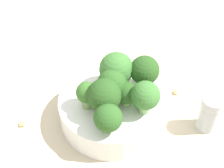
# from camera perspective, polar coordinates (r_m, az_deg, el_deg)

# --- Properties ---
(ground_plane) EXTENTS (3.00, 3.00, 0.00)m
(ground_plane) POSITION_cam_1_polar(r_m,az_deg,el_deg) (0.56, 0.00, -6.15)
(ground_plane) COLOR beige
(bowl) EXTENTS (0.18, 0.18, 0.05)m
(bowl) POSITION_cam_1_polar(r_m,az_deg,el_deg) (0.54, 0.00, -4.48)
(bowl) COLOR white
(bowl) RESTS_ON ground_plane
(broccoli_floret_0) EXTENTS (0.05, 0.05, 0.06)m
(broccoli_floret_0) POSITION_cam_1_polar(r_m,az_deg,el_deg) (0.50, -0.53, -0.08)
(broccoli_floret_0) COLOR #84AD66
(broccoli_floret_0) RESTS_ON bowl
(broccoli_floret_1) EXTENTS (0.05, 0.05, 0.06)m
(broccoli_floret_1) POSITION_cam_1_polar(r_m,az_deg,el_deg) (0.48, 6.13, -2.24)
(broccoli_floret_1) COLOR #8EB770
(broccoli_floret_1) RESTS_ON bowl
(broccoli_floret_2) EXTENTS (0.06, 0.06, 0.07)m
(broccoli_floret_2) POSITION_cam_1_polar(r_m,az_deg,el_deg) (0.52, 0.80, 2.63)
(broccoli_floret_2) COLOR #84AD66
(broccoli_floret_2) RESTS_ON bowl
(broccoli_floret_3) EXTENTS (0.04, 0.04, 0.05)m
(broccoli_floret_3) POSITION_cam_1_polar(r_m,az_deg,el_deg) (0.46, -0.72, -6.27)
(broccoli_floret_3) COLOR #7A9E5B
(broccoli_floret_3) RESTS_ON bowl
(broccoli_floret_4) EXTENTS (0.05, 0.05, 0.07)m
(broccoli_floret_4) POSITION_cam_1_polar(r_m,az_deg,el_deg) (0.47, -1.42, -2.20)
(broccoli_floret_4) COLOR #84AD66
(broccoli_floret_4) RESTS_ON bowl
(broccoli_floret_5) EXTENTS (0.03, 0.03, 0.05)m
(broccoli_floret_5) POSITION_cam_1_polar(r_m,az_deg,el_deg) (0.49, -4.54, -1.99)
(broccoli_floret_5) COLOR #7A9E5B
(broccoli_floret_5) RESTS_ON bowl
(broccoli_floret_6) EXTENTS (0.05, 0.05, 0.06)m
(broccoli_floret_6) POSITION_cam_1_polar(r_m,az_deg,el_deg) (0.52, 5.96, 2.34)
(broccoli_floret_6) COLOR #8EB770
(broccoli_floret_6) RESTS_ON bowl
(broccoli_floret_7) EXTENTS (0.04, 0.04, 0.04)m
(broccoli_floret_7) POSITION_cam_1_polar(r_m,az_deg,el_deg) (0.50, 2.63, -1.71)
(broccoli_floret_7) COLOR #8EB770
(broccoli_floret_7) RESTS_ON bowl
(pepper_shaker) EXTENTS (0.03, 0.03, 0.07)m
(pepper_shaker) POSITION_cam_1_polar(r_m,az_deg,el_deg) (0.55, 17.35, -5.17)
(pepper_shaker) COLOR #B2B7BC
(pepper_shaker) RESTS_ON ground_plane
(almond_crumb_0) EXTENTS (0.01, 0.01, 0.01)m
(almond_crumb_0) POSITION_cam_1_polar(r_m,az_deg,el_deg) (0.57, -16.27, -6.98)
(almond_crumb_0) COLOR tan
(almond_crumb_0) RESTS_ON ground_plane
(almond_crumb_2) EXTENTS (0.01, 0.01, 0.01)m
(almond_crumb_2) POSITION_cam_1_polar(r_m,az_deg,el_deg) (0.61, 11.45, -1.45)
(almond_crumb_2) COLOR #AD7F4C
(almond_crumb_2) RESTS_ON ground_plane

